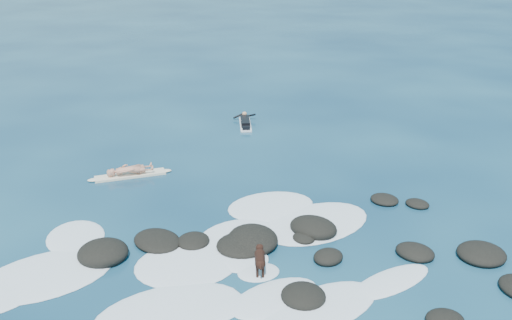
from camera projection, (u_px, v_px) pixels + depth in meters
name	position (u px, v px, depth m)	size (l,w,h in m)	color
ground	(242.00, 249.00, 15.57)	(160.00, 160.00, 0.00)	#0A2642
reef_rocks	(257.00, 255.00, 15.04)	(14.40, 7.15, 0.59)	black
breaking_foam	(194.00, 273.00, 14.42)	(12.40, 7.89, 0.12)	white
standing_surfer_rig	(129.00, 159.00, 20.13)	(2.98, 0.60, 1.70)	#F6E4C5
paddling_surfer_rig	(245.00, 122.00, 25.99)	(1.33, 2.39, 0.42)	white
dog	(260.00, 258.00, 14.26)	(0.50, 1.03, 0.68)	black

